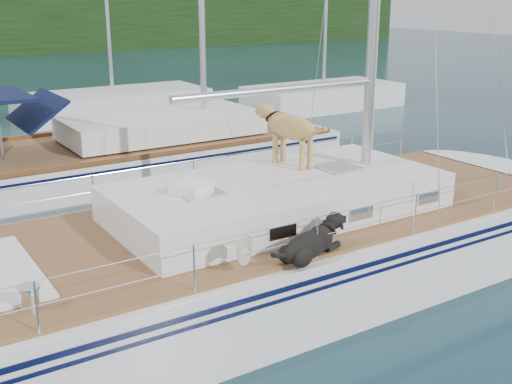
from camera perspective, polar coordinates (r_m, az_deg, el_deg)
ground at (r=10.27m, az=-1.77°, el=-9.29°), size 120.00×120.00×0.00m
main_sailboat at (r=10.03m, az=-1.31°, el=-5.68°), size 12.00×3.96×14.01m
neighbor_sailboat at (r=16.01m, az=-11.80°, el=2.57°), size 11.00×3.50×13.30m
bg_boat_center at (r=25.77m, az=-12.57°, el=7.64°), size 7.20×3.00×11.65m
bg_boat_east at (r=27.06m, az=6.00°, el=8.42°), size 6.40×3.00×11.65m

